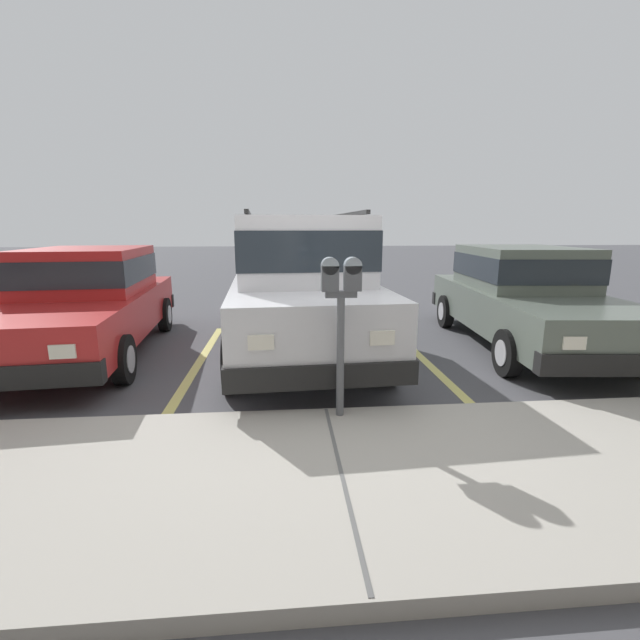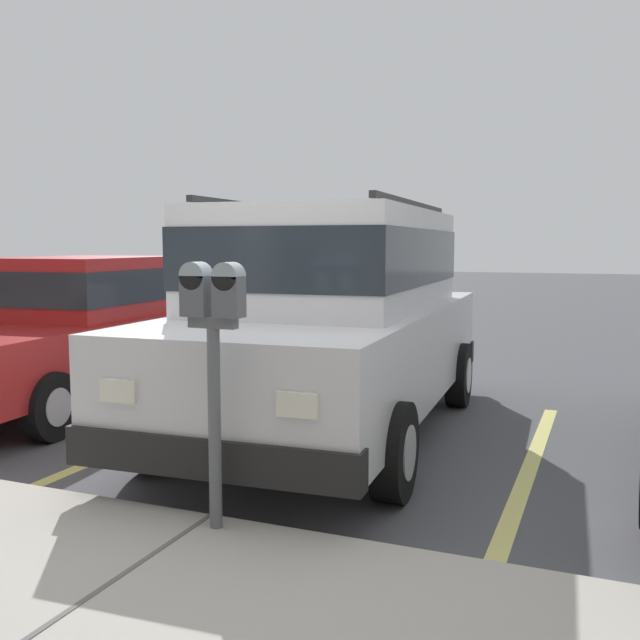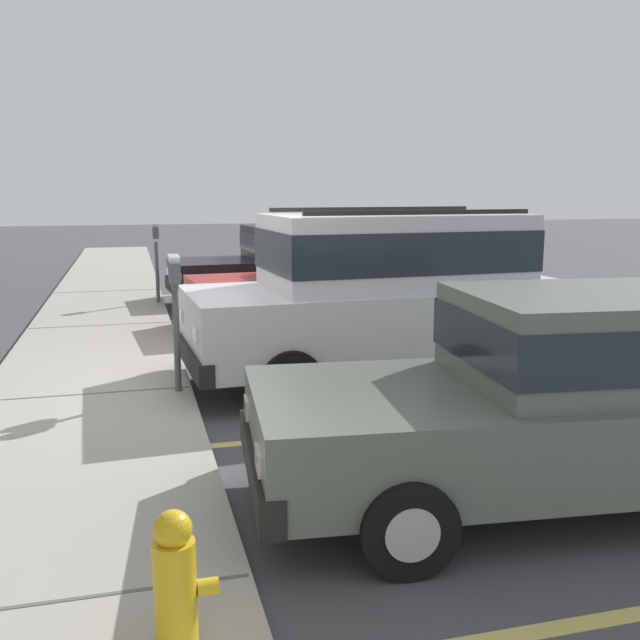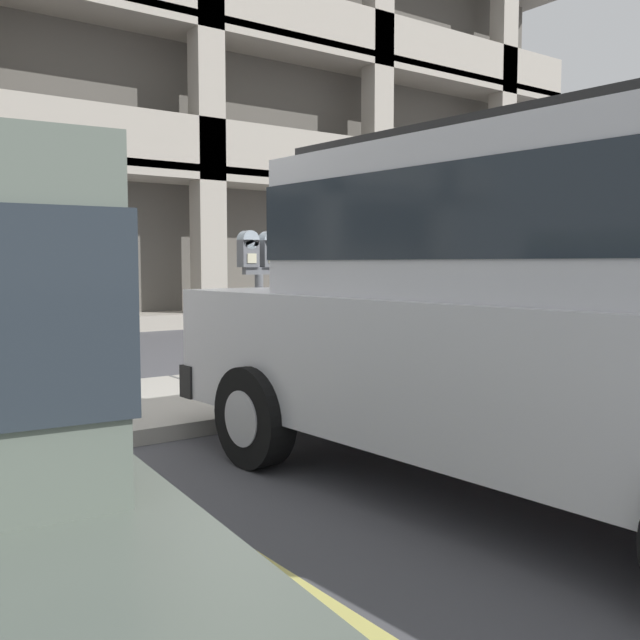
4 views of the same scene
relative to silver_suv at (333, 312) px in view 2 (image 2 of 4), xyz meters
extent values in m
cube|color=#4C4C51|center=(-0.16, 2.16, -1.14)|extent=(80.00, 80.00, 0.10)
cube|color=#ADA89E|center=(-0.16, 3.46, -1.03)|extent=(40.00, 2.20, 0.12)
cube|color=#606060|center=(-0.16, 3.46, -0.97)|extent=(0.03, 2.16, 0.00)
cube|color=#DBD16B|center=(-1.74, 0.76, -1.08)|extent=(0.12, 4.80, 0.01)
cube|color=#DBD16B|center=(1.41, 0.76, -1.08)|extent=(0.12, 4.80, 0.01)
cube|color=silver|center=(0.00, 0.02, -0.36)|extent=(2.10, 4.79, 0.80)
cube|color=silver|center=(0.00, -0.03, 0.46)|extent=(1.78, 3.00, 0.84)
cube|color=#232B33|center=(0.00, -0.03, 0.48)|extent=(1.80, 3.02, 0.46)
cube|color=black|center=(-0.13, 2.33, -0.64)|extent=(1.88, 0.26, 0.24)
cube|color=black|center=(0.13, -2.28, -0.64)|extent=(1.88, 0.26, 0.24)
cube|color=silver|center=(0.44, 2.41, -0.28)|extent=(0.24, 0.04, 0.14)
cube|color=silver|center=(-0.70, 2.35, -0.28)|extent=(0.24, 0.04, 0.14)
cylinder|color=black|center=(0.82, 1.53, -0.76)|extent=(0.24, 0.67, 0.66)
cylinder|color=#B2B2B7|center=(0.82, 1.53, -0.76)|extent=(0.24, 0.37, 0.36)
cylinder|color=black|center=(-0.98, 1.43, -0.76)|extent=(0.24, 0.67, 0.66)
cylinder|color=#B2B2B7|center=(-0.98, 1.43, -0.76)|extent=(0.24, 0.37, 0.36)
cylinder|color=black|center=(0.98, -1.38, -0.76)|extent=(0.24, 0.67, 0.66)
cylinder|color=#B2B2B7|center=(0.98, -1.38, -0.76)|extent=(0.24, 0.37, 0.36)
cylinder|color=black|center=(-0.82, -1.48, -0.76)|extent=(0.24, 0.67, 0.66)
cylinder|color=#B2B2B7|center=(-0.82, -1.48, -0.76)|extent=(0.24, 0.37, 0.36)
cube|color=black|center=(0.69, 0.01, 0.92)|extent=(0.19, 2.62, 0.05)
cube|color=black|center=(-0.69, -0.07, 0.92)|extent=(0.19, 2.62, 0.05)
cube|color=red|center=(3.08, -0.12, -0.49)|extent=(2.07, 4.53, 0.60)
cube|color=red|center=(3.11, -0.42, 0.13)|extent=(1.66, 2.10, 0.64)
cube|color=#232B33|center=(3.11, -0.42, 0.15)|extent=(1.69, 2.13, 0.35)
cube|color=black|center=(3.27, -2.28, -0.67)|extent=(1.74, 0.31, 0.24)
cylinder|color=black|center=(2.14, 1.16, -0.79)|extent=(0.21, 0.61, 0.60)
cylinder|color=#B2B2B7|center=(2.14, 1.16, -0.79)|extent=(0.21, 0.34, 0.33)
cylinder|color=black|center=(4.03, -1.41, -0.79)|extent=(0.21, 0.61, 0.60)
cylinder|color=#B2B2B7|center=(4.03, -1.41, -0.79)|extent=(0.21, 0.34, 0.33)
cylinder|color=black|center=(2.37, -1.55, -0.79)|extent=(0.21, 0.61, 0.60)
cylinder|color=#B2B2B7|center=(2.37, -1.55, -0.79)|extent=(0.21, 0.34, 0.33)
cylinder|color=black|center=(5.39, -1.41, -0.79)|extent=(0.20, 0.61, 0.60)
cylinder|color=#B2B2B7|center=(5.39, -1.41, -0.79)|extent=(0.20, 0.34, 0.33)
cylinder|color=#595B60|center=(-0.28, 2.51, -0.41)|extent=(0.07, 0.07, 1.11)
cube|color=#595B60|center=(-0.28, 2.51, 0.17)|extent=(0.28, 0.06, 0.06)
cube|color=#515459|center=(-0.38, 2.51, 0.31)|extent=(0.15, 0.11, 0.22)
cylinder|color=#8C99A3|center=(-0.38, 2.51, 0.42)|extent=(0.15, 0.11, 0.15)
cube|color=#B7B293|center=(-0.38, 2.45, 0.27)|extent=(0.08, 0.01, 0.08)
cube|color=#515459|center=(-0.18, 2.51, 0.31)|extent=(0.15, 0.11, 0.22)
cylinder|color=#8C99A3|center=(-0.18, 2.51, 0.42)|extent=(0.15, 0.11, 0.15)
cube|color=#B7B293|center=(-0.18, 2.45, 0.27)|extent=(0.08, 0.01, 0.08)
camera|label=1|loc=(0.22, 6.20, 0.74)|focal=24.00mm
camera|label=2|loc=(-2.25, 5.81, 0.59)|focal=40.00mm
camera|label=3|loc=(-7.81, 2.94, 1.17)|focal=40.00mm
camera|label=4|loc=(-3.32, -2.49, 0.23)|focal=40.00mm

